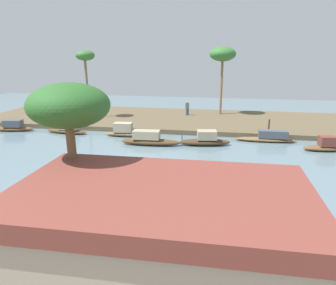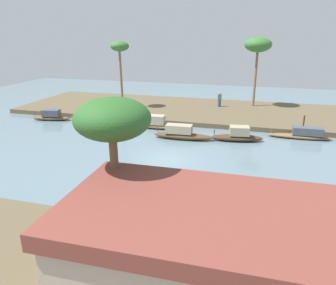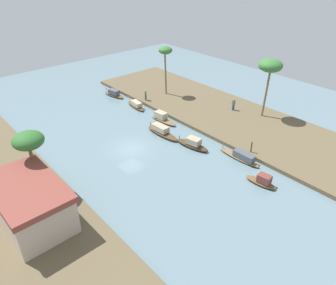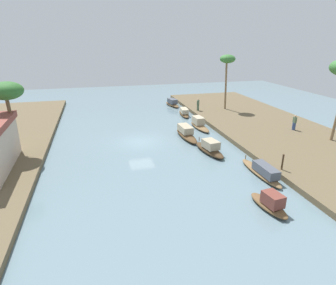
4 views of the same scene
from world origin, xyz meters
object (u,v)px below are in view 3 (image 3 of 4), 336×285
(sampan_with_red_awning, at_px, (193,144))
(person_on_near_bank, at_px, (233,105))
(sampan_downstream_large, at_px, (136,105))
(mooring_post, at_px, (251,147))
(sampan_open_hull, at_px, (241,157))
(palm_tree_left_near, at_px, (270,66))
(person_by_mooring, at_px, (146,95))
(sampan_midstream, at_px, (162,132))
(sampan_upstream_small, at_px, (114,94))
(sampan_with_tall_canopy, at_px, (162,118))
(riverside_building, at_px, (30,203))
(palm_tree_left_far, at_px, (165,52))
(palm_tree_right_short, at_px, (28,142))
(sampan_foreground, at_px, (262,181))

(sampan_with_red_awning, height_order, person_on_near_bank, person_on_near_bank)
(sampan_downstream_large, bearing_deg, mooring_post, -167.76)
(sampan_open_hull, bearing_deg, palm_tree_left_near, -67.52)
(sampan_with_red_awning, bearing_deg, mooring_post, -155.81)
(sampan_downstream_large, bearing_deg, person_by_mooring, -72.29)
(sampan_downstream_large, bearing_deg, sampan_midstream, 170.51)
(mooring_post, bearing_deg, sampan_midstream, 23.56)
(sampan_upstream_small, xyz_separation_m, sampan_open_hull, (-25.02, -0.45, -0.04))
(sampan_with_tall_canopy, xyz_separation_m, mooring_post, (-13.19, -1.96, 0.63))
(sampan_upstream_small, bearing_deg, sampan_downstream_large, 170.58)
(sampan_downstream_large, distance_m, sampan_with_tall_canopy, 6.11)
(sampan_with_tall_canopy, xyz_separation_m, palm_tree_left_near, (-8.46, -11.11, 6.94))
(sampan_upstream_small, relative_size, sampan_downstream_large, 0.95)
(sampan_downstream_large, xyz_separation_m, person_on_near_bank, (-10.70, -9.43, 0.80))
(sampan_with_tall_canopy, height_order, riverside_building, riverside_building)
(mooring_post, bearing_deg, sampan_upstream_small, 4.56)
(sampan_midstream, bearing_deg, riverside_building, 102.25)
(sampan_with_tall_canopy, xyz_separation_m, palm_tree_left_far, (6.53, -6.24, 6.62))
(sampan_upstream_small, bearing_deg, sampan_with_red_awning, 164.86)
(sampan_with_tall_canopy, xyz_separation_m, riverside_building, (-7.73, 20.81, 1.87))
(person_by_mooring, distance_m, palm_tree_right_short, 24.03)
(mooring_post, bearing_deg, sampan_downstream_large, 5.72)
(palm_tree_right_short, bearing_deg, sampan_with_tall_canopy, -77.44)
(sampan_midstream, relative_size, palm_tree_left_near, 0.67)
(sampan_with_tall_canopy, relative_size, palm_tree_left_near, 0.57)
(person_on_near_bank, height_order, palm_tree_left_near, palm_tree_left_near)
(sampan_foreground, height_order, palm_tree_right_short, palm_tree_right_short)
(sampan_upstream_small, xyz_separation_m, palm_tree_left_near, (-20.44, -11.15, 6.97))
(sampan_downstream_large, relative_size, person_by_mooring, 2.69)
(sampan_downstream_large, bearing_deg, sampan_upstream_small, 7.25)
(sampan_with_red_awning, relative_size, palm_tree_right_short, 0.73)
(sampan_upstream_small, distance_m, palm_tree_right_short, 25.35)
(sampan_midstream, distance_m, palm_tree_left_far, 14.46)
(mooring_post, distance_m, palm_tree_left_far, 21.06)
(sampan_midstream, height_order, sampan_with_red_awning, sampan_with_red_awning)
(sampan_open_hull, distance_m, riverside_building, 21.95)
(riverside_building, bearing_deg, sampan_with_red_awning, -90.67)
(palm_tree_left_far, relative_size, palm_tree_right_short, 1.20)
(sampan_foreground, height_order, sampan_with_red_awning, sampan_with_red_awning)
(sampan_upstream_small, xyz_separation_m, riverside_building, (-19.72, 20.76, 1.90))
(person_on_near_bank, bearing_deg, sampan_midstream, -97.44)
(sampan_foreground, relative_size, palm_tree_left_far, 0.44)
(sampan_foreground, height_order, person_on_near_bank, person_on_near_bank)
(sampan_with_red_awning, xyz_separation_m, person_on_near_bank, (3.00, -11.21, 0.71))
(sampan_midstream, distance_m, person_on_near_bank, 12.14)
(sampan_midstream, xyz_separation_m, sampan_downstream_large, (8.97, -2.57, -0.10))
(palm_tree_left_near, xyz_separation_m, riverside_building, (0.72, 31.92, -5.07))
(palm_tree_right_short, xyz_separation_m, riverside_building, (-3.55, 2.01, -3.51))
(sampan_downstream_large, xyz_separation_m, mooring_post, (-19.30, -1.93, 0.72))
(sampan_upstream_small, distance_m, sampan_downstream_large, 5.87)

